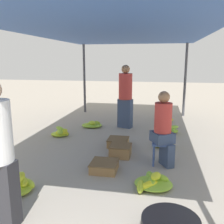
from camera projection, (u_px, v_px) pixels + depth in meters
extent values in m
cylinder|color=#4C4C51|center=(84.00, 79.00, 8.73)|extent=(0.08, 0.08, 2.36)
cylinder|color=#4C4C51|center=(185.00, 80.00, 8.10)|extent=(0.08, 0.08, 2.36)
cube|color=#33569E|center=(115.00, 32.00, 4.92)|extent=(3.81, 7.16, 0.04)
cube|color=#2D2D33|center=(1.00, 194.00, 2.76)|extent=(0.37, 0.22, 0.76)
cube|color=#384C84|center=(162.00, 143.00, 4.40)|extent=(0.34, 0.34, 0.04)
cylinder|color=#384C84|center=(154.00, 156.00, 4.34)|extent=(0.04, 0.04, 0.38)
cylinder|color=#384C84|center=(170.00, 157.00, 4.29)|extent=(0.04, 0.04, 0.38)
cylinder|color=#384C84|center=(154.00, 151.00, 4.60)|extent=(0.04, 0.04, 0.38)
cylinder|color=#384C84|center=(169.00, 152.00, 4.55)|extent=(0.04, 0.04, 0.38)
cube|color=#384766|center=(167.00, 154.00, 4.38)|extent=(0.27, 0.34, 0.42)
cube|color=#384766|center=(162.00, 137.00, 4.38)|extent=(0.46, 0.46, 0.18)
cylinder|color=#BF3833|center=(163.00, 118.00, 4.31)|extent=(0.41, 0.41, 0.52)
sphere|color=#9E704C|center=(164.00, 97.00, 4.24)|extent=(0.20, 0.20, 0.20)
ellipsoid|color=#CED727|center=(23.00, 182.00, 3.56)|extent=(0.24, 0.30, 0.12)
ellipsoid|color=yellow|center=(6.00, 196.00, 3.31)|extent=(0.20, 0.30, 0.12)
ellipsoid|color=yellow|center=(7.00, 189.00, 3.42)|extent=(0.15, 0.25, 0.13)
ellipsoid|color=#B4CC2C|center=(28.00, 183.00, 3.63)|extent=(0.32, 0.28, 0.12)
ellipsoid|color=#CBD628|center=(19.00, 178.00, 3.53)|extent=(0.20, 0.35, 0.13)
ellipsoid|color=yellow|center=(8.00, 196.00, 3.32)|extent=(0.26, 0.23, 0.11)
ellipsoid|color=#ABC92D|center=(15.00, 189.00, 3.51)|extent=(0.47, 0.41, 0.10)
ellipsoid|color=#94C032|center=(60.00, 132.00, 6.02)|extent=(0.27, 0.31, 0.13)
ellipsoid|color=#C6D429|center=(63.00, 131.00, 6.06)|extent=(0.24, 0.22, 0.11)
ellipsoid|color=#8EBD33|center=(60.00, 128.00, 6.10)|extent=(0.30, 0.25, 0.09)
ellipsoid|color=yellow|center=(62.00, 132.00, 6.02)|extent=(0.31, 0.20, 0.12)
ellipsoid|color=#C9D528|center=(65.00, 133.00, 6.14)|extent=(0.30, 0.23, 0.13)
ellipsoid|color=#BCCF2B|center=(62.00, 133.00, 6.04)|extent=(0.22, 0.29, 0.12)
ellipsoid|color=#ABC92E|center=(60.00, 134.00, 6.13)|extent=(0.42, 0.37, 0.10)
ellipsoid|color=#85B934|center=(94.00, 124.00, 6.97)|extent=(0.26, 0.23, 0.15)
ellipsoid|color=#ACC92D|center=(89.00, 125.00, 6.93)|extent=(0.26, 0.34, 0.10)
ellipsoid|color=#A8C72E|center=(97.00, 123.00, 7.00)|extent=(0.25, 0.21, 0.12)
ellipsoid|color=#B0CB2D|center=(91.00, 124.00, 6.98)|extent=(0.22, 0.27, 0.10)
ellipsoid|color=#9CC330|center=(92.00, 123.00, 7.04)|extent=(0.30, 0.27, 0.12)
ellipsoid|color=#ABC92E|center=(93.00, 123.00, 6.88)|extent=(0.27, 0.27, 0.12)
ellipsoid|color=#8FBE32|center=(92.00, 125.00, 6.96)|extent=(0.57, 0.50, 0.10)
ellipsoid|color=#AECA2D|center=(169.00, 125.00, 6.50)|extent=(0.19, 0.29, 0.14)
ellipsoid|color=#B2CB2C|center=(170.00, 126.00, 6.41)|extent=(0.11, 0.29, 0.15)
ellipsoid|color=#9AC230|center=(165.00, 128.00, 6.48)|extent=(0.34, 0.28, 0.14)
ellipsoid|color=#85B934|center=(172.00, 131.00, 6.27)|extent=(0.22, 0.24, 0.14)
ellipsoid|color=#85BA34|center=(173.00, 127.00, 6.32)|extent=(0.35, 0.29, 0.10)
ellipsoid|color=#81B835|center=(170.00, 130.00, 6.43)|extent=(0.43, 0.37, 0.10)
ellipsoid|color=#98C131|center=(166.00, 137.00, 5.30)|extent=(0.25, 0.19, 0.13)
ellipsoid|color=#AAC82E|center=(165.00, 142.00, 5.33)|extent=(0.24, 0.24, 0.13)
ellipsoid|color=#AECA2D|center=(159.00, 145.00, 5.32)|extent=(0.28, 0.28, 0.13)
ellipsoid|color=#7DB636|center=(164.00, 139.00, 5.31)|extent=(0.35, 0.26, 0.11)
ellipsoid|color=yellow|center=(165.00, 145.00, 5.32)|extent=(0.39, 0.34, 0.10)
ellipsoid|color=#7BB536|center=(167.00, 116.00, 7.63)|extent=(0.36, 0.26, 0.10)
ellipsoid|color=yellow|center=(165.00, 117.00, 7.71)|extent=(0.15, 0.29, 0.11)
ellipsoid|color=#8CBC33|center=(166.00, 116.00, 7.51)|extent=(0.30, 0.32, 0.10)
ellipsoid|color=#B0CB2D|center=(165.00, 114.00, 7.62)|extent=(0.22, 0.27, 0.14)
ellipsoid|color=#A6C72E|center=(166.00, 116.00, 7.73)|extent=(0.34, 0.32, 0.10)
ellipsoid|color=yellow|center=(166.00, 119.00, 7.62)|extent=(0.41, 0.36, 0.10)
ellipsoid|color=#7FB735|center=(149.00, 176.00, 3.90)|extent=(0.12, 0.24, 0.11)
ellipsoid|color=#95C031|center=(159.00, 177.00, 3.75)|extent=(0.34, 0.24, 0.12)
ellipsoid|color=#8DBD33|center=(152.00, 180.00, 3.66)|extent=(0.11, 0.28, 0.10)
ellipsoid|color=#ADCA2D|center=(140.00, 186.00, 3.56)|extent=(0.11, 0.34, 0.13)
ellipsoid|color=yellow|center=(150.00, 185.00, 3.57)|extent=(0.31, 0.29, 0.13)
ellipsoid|color=#CED727|center=(156.00, 176.00, 3.64)|extent=(0.19, 0.24, 0.10)
ellipsoid|color=#8CBC33|center=(153.00, 183.00, 3.67)|extent=(0.56, 0.49, 0.10)
cube|color=olive|center=(120.00, 151.00, 4.82)|extent=(0.39, 0.39, 0.20)
cube|color=brown|center=(120.00, 146.00, 4.80)|extent=(0.40, 0.40, 0.02)
cube|color=olive|center=(118.00, 143.00, 5.40)|extent=(0.42, 0.42, 0.15)
cube|color=brown|center=(118.00, 139.00, 5.38)|extent=(0.44, 0.44, 0.02)
cube|color=olive|center=(104.00, 167.00, 4.19)|extent=(0.43, 0.43, 0.14)
cube|color=brown|center=(104.00, 162.00, 4.17)|extent=(0.45, 0.45, 0.02)
cube|color=#384766|center=(125.00, 113.00, 6.83)|extent=(0.43, 0.32, 0.79)
cylinder|color=#BF3833|center=(126.00, 86.00, 6.68)|extent=(0.46, 0.46, 0.69)
sphere|color=#9E704C|center=(126.00, 69.00, 6.59)|extent=(0.22, 0.22, 0.22)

